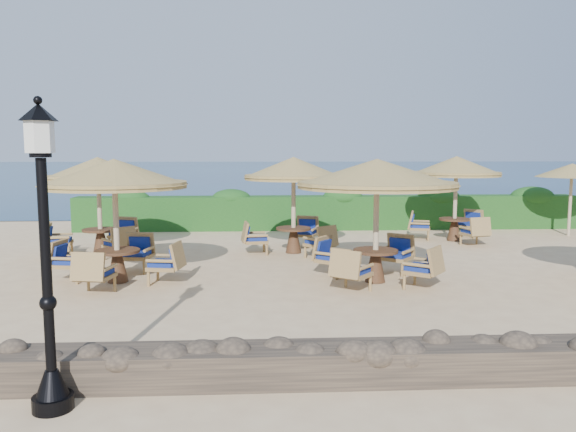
{
  "coord_description": "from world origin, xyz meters",
  "views": [
    {
      "loc": [
        -2.54,
        -12.79,
        2.83
      ],
      "look_at": [
        -1.85,
        0.23,
        1.3
      ],
      "focal_mm": 35.0,
      "sensor_mm": 36.0,
      "label": 1
    }
  ],
  "objects_px": {
    "cafe_set_4": "(294,185)",
    "lamp_post": "(46,271)",
    "cafe_set_5": "(456,181)",
    "extra_parasol": "(572,171)",
    "cafe_set_0": "(115,195)",
    "cafe_set_3": "(99,185)",
    "cafe_set_1": "(377,192)"
  },
  "relations": [
    {
      "from": "cafe_set_4",
      "to": "lamp_post",
      "type": "bearing_deg",
      "value": -109.1
    },
    {
      "from": "lamp_post",
      "to": "cafe_set_5",
      "type": "xyz_separation_m",
      "value": [
        8.42,
        11.17,
        0.34
      ]
    },
    {
      "from": "extra_parasol",
      "to": "cafe_set_0",
      "type": "distance_m",
      "value": 14.65
    },
    {
      "from": "cafe_set_3",
      "to": "lamp_post",
      "type": "bearing_deg",
      "value": -77.7
    },
    {
      "from": "lamp_post",
      "to": "cafe_set_4",
      "type": "xyz_separation_m",
      "value": [
        3.23,
        9.33,
        0.34
      ]
    },
    {
      "from": "cafe_set_0",
      "to": "cafe_set_5",
      "type": "bearing_deg",
      "value": 29.19
    },
    {
      "from": "extra_parasol",
      "to": "cafe_set_5",
      "type": "relative_size",
      "value": 0.86
    },
    {
      "from": "cafe_set_3",
      "to": "cafe_set_5",
      "type": "bearing_deg",
      "value": 9.89
    },
    {
      "from": "extra_parasol",
      "to": "cafe_set_0",
      "type": "relative_size",
      "value": 0.78
    },
    {
      "from": "extra_parasol",
      "to": "cafe_set_1",
      "type": "height_order",
      "value": "cafe_set_1"
    },
    {
      "from": "cafe_set_1",
      "to": "cafe_set_4",
      "type": "relative_size",
      "value": 1.23
    },
    {
      "from": "extra_parasol",
      "to": "lamp_post",
      "type": "bearing_deg",
      "value": -136.4
    },
    {
      "from": "extra_parasol",
      "to": "cafe_set_5",
      "type": "distance_m",
      "value": 4.27
    },
    {
      "from": "extra_parasol",
      "to": "cafe_set_3",
      "type": "height_order",
      "value": "cafe_set_3"
    },
    {
      "from": "cafe_set_0",
      "to": "cafe_set_3",
      "type": "xyz_separation_m",
      "value": [
        -1.26,
        3.31,
        0.0
      ]
    },
    {
      "from": "extra_parasol",
      "to": "cafe_set_1",
      "type": "bearing_deg",
      "value": -141.45
    },
    {
      "from": "lamp_post",
      "to": "cafe_set_3",
      "type": "xyz_separation_m",
      "value": [
        -2.04,
        9.35,
        0.34
      ]
    },
    {
      "from": "cafe_set_0",
      "to": "cafe_set_5",
      "type": "height_order",
      "value": "same"
    },
    {
      "from": "extra_parasol",
      "to": "cafe_set_0",
      "type": "xyz_separation_m",
      "value": [
        -13.37,
        -5.96,
        -0.28
      ]
    },
    {
      "from": "cafe_set_0",
      "to": "cafe_set_4",
      "type": "xyz_separation_m",
      "value": [
        4.0,
        3.29,
        0.0
      ]
    },
    {
      "from": "lamp_post",
      "to": "cafe_set_5",
      "type": "height_order",
      "value": "lamp_post"
    },
    {
      "from": "cafe_set_0",
      "to": "lamp_post",
      "type": "bearing_deg",
      "value": -82.7
    },
    {
      "from": "cafe_set_4",
      "to": "extra_parasol",
      "type": "bearing_deg",
      "value": 15.93
    },
    {
      "from": "cafe_set_0",
      "to": "cafe_set_5",
      "type": "xyz_separation_m",
      "value": [
        9.19,
        5.14,
        0.0
      ]
    },
    {
      "from": "cafe_set_0",
      "to": "cafe_set_3",
      "type": "bearing_deg",
      "value": 110.9
    },
    {
      "from": "cafe_set_4",
      "to": "cafe_set_5",
      "type": "height_order",
      "value": "same"
    },
    {
      "from": "cafe_set_0",
      "to": "cafe_set_3",
      "type": "distance_m",
      "value": 3.54
    },
    {
      "from": "lamp_post",
      "to": "cafe_set_3",
      "type": "height_order",
      "value": "lamp_post"
    },
    {
      "from": "extra_parasol",
      "to": "cafe_set_4",
      "type": "distance_m",
      "value": 9.75
    },
    {
      "from": "cafe_set_1",
      "to": "cafe_set_5",
      "type": "relative_size",
      "value": 1.22
    },
    {
      "from": "cafe_set_1",
      "to": "cafe_set_3",
      "type": "relative_size",
      "value": 1.22
    },
    {
      "from": "cafe_set_0",
      "to": "cafe_set_1",
      "type": "bearing_deg",
      "value": -2.83
    }
  ]
}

